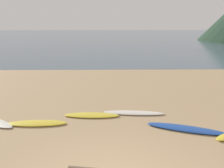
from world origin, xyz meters
TOP-DOWN VIEW (x-y plane):
  - ground_plane at (0.00, 10.00)m, footprint 120.00×120.00m
  - ocean_water at (0.00, 63.71)m, footprint 140.00×100.00m
  - surfboard_1 at (-2.55, 3.62)m, footprint 2.07×0.58m
  - surfboard_2 at (-0.69, 4.35)m, footprint 2.10×0.65m
  - surfboard_3 at (0.92, 4.57)m, footprint 2.39×0.70m
  - surfboard_4 at (2.48, 3.08)m, footprint 2.57×1.40m

SIDE VIEW (x-z plane):
  - ground_plane at x=0.00m, z-range -0.20..0.00m
  - ocean_water at x=0.00m, z-range 0.00..0.00m
  - surfboard_3 at x=0.92m, z-range 0.00..0.07m
  - surfboard_2 at x=-0.69m, z-range 0.00..0.08m
  - surfboard_1 at x=-2.55m, z-range 0.00..0.08m
  - surfboard_4 at x=2.48m, z-range 0.00..0.09m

